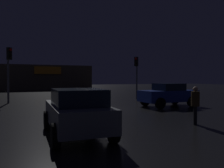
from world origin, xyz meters
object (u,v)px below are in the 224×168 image
Objects in this scene: car_far at (77,111)px; traffic_signal_opposite at (9,65)px; pedestrian at (195,103)px; car_near at (168,94)px; store_building at (45,78)px; traffic_signal_main at (136,69)px.

traffic_signal_opposite is at bearing 101.31° from car_far.
pedestrian is at bearing -58.59° from traffic_signal_opposite.
traffic_signal_opposite is 12.24m from car_near.
store_building is at bearing 93.26° from pedestrian.
car_near is (-0.62, -5.75, -1.98)m from traffic_signal_main.
store_building is at bearing 102.38° from traffic_signal_main.
traffic_signal_main is 6.11m from car_near.
car_far is at bearing -94.52° from store_building.
pedestrian is at bearing -86.74° from store_building.
store_building reaches higher than car_far.
store_building is 24.97m from traffic_signal_opposite.
store_building is 25.66m from traffic_signal_main.
traffic_signal_main is at bearing 83.82° from car_near.
pedestrian is (4.97, 0.02, 0.09)m from car_far.
traffic_signal_opposite is (-10.82, 0.67, 0.20)m from traffic_signal_main.
traffic_signal_main is 14.35m from car_far.
car_far is at bearing -126.17° from traffic_signal_main.
traffic_signal_main reaches higher than car_far.
traffic_signal_opposite reaches higher than pedestrian.
car_near is at bearing -96.18° from traffic_signal_main.
car_far is (-8.39, -11.47, -1.99)m from traffic_signal_main.
traffic_signal_main is 2.50× the size of pedestrian.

